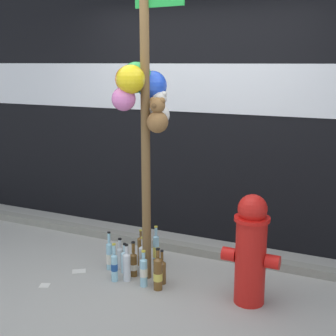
{
  "coord_description": "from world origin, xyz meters",
  "views": [
    {
      "loc": [
        1.75,
        -3.07,
        1.88
      ],
      "look_at": [
        0.15,
        0.36,
        1.02
      ],
      "focal_mm": 50.0,
      "sensor_mm": 36.0,
      "label": 1
    }
  ],
  "objects_px": {
    "bottle_1": "(125,261)",
    "bottle_3": "(144,271)",
    "memorial_post": "(142,78)",
    "bottle_6": "(141,250)",
    "bottle_0": "(143,258)",
    "bottle_4": "(134,263)",
    "bottle_5": "(158,273)",
    "fire_hydrant": "(251,249)",
    "bottle_7": "(114,266)",
    "bottle_8": "(120,256)",
    "bottle_2": "(162,271)",
    "bottle_10": "(109,255)",
    "bottle_9": "(156,249)",
    "bottle_11": "(127,265)"
  },
  "relations": [
    {
      "from": "memorial_post",
      "to": "bottle_0",
      "type": "bearing_deg",
      "value": 125.74
    },
    {
      "from": "fire_hydrant",
      "to": "bottle_6",
      "type": "distance_m",
      "value": 1.18
    },
    {
      "from": "bottle_9",
      "to": "bottle_7",
      "type": "bearing_deg",
      "value": -110.73
    },
    {
      "from": "bottle_6",
      "to": "bottle_7",
      "type": "height_order",
      "value": "bottle_6"
    },
    {
      "from": "bottle_4",
      "to": "bottle_11",
      "type": "distance_m",
      "value": 0.11
    },
    {
      "from": "bottle_0",
      "to": "bottle_9",
      "type": "bearing_deg",
      "value": 81.62
    },
    {
      "from": "bottle_9",
      "to": "bottle_3",
      "type": "bearing_deg",
      "value": -76.97
    },
    {
      "from": "bottle_7",
      "to": "bottle_9",
      "type": "height_order",
      "value": "bottle_9"
    },
    {
      "from": "bottle_11",
      "to": "bottle_8",
      "type": "bearing_deg",
      "value": 132.84
    },
    {
      "from": "bottle_3",
      "to": "bottle_8",
      "type": "bearing_deg",
      "value": 147.75
    },
    {
      "from": "bottle_4",
      "to": "bottle_2",
      "type": "bearing_deg",
      "value": -4.59
    },
    {
      "from": "memorial_post",
      "to": "fire_hydrant",
      "type": "bearing_deg",
      "value": -3.13
    },
    {
      "from": "memorial_post",
      "to": "bottle_1",
      "type": "relative_size",
      "value": 10.38
    },
    {
      "from": "bottle_9",
      "to": "bottle_10",
      "type": "distance_m",
      "value": 0.44
    },
    {
      "from": "fire_hydrant",
      "to": "bottle_7",
      "type": "height_order",
      "value": "fire_hydrant"
    },
    {
      "from": "bottle_1",
      "to": "bottle_10",
      "type": "height_order",
      "value": "bottle_10"
    },
    {
      "from": "bottle_6",
      "to": "bottle_8",
      "type": "height_order",
      "value": "bottle_6"
    },
    {
      "from": "bottle_10",
      "to": "bottle_2",
      "type": "bearing_deg",
      "value": -5.39
    },
    {
      "from": "bottle_7",
      "to": "bottle_10",
      "type": "distance_m",
      "value": 0.25
    },
    {
      "from": "fire_hydrant",
      "to": "bottle_10",
      "type": "distance_m",
      "value": 1.37
    },
    {
      "from": "bottle_0",
      "to": "bottle_4",
      "type": "bearing_deg",
      "value": -112.62
    },
    {
      "from": "memorial_post",
      "to": "bottle_3",
      "type": "height_order",
      "value": "memorial_post"
    },
    {
      "from": "bottle_1",
      "to": "bottle_3",
      "type": "distance_m",
      "value": 0.33
    },
    {
      "from": "bottle_2",
      "to": "bottle_7",
      "type": "relative_size",
      "value": 0.88
    },
    {
      "from": "bottle_2",
      "to": "bottle_9",
      "type": "xyz_separation_m",
      "value": [
        -0.22,
        0.33,
        0.04
      ]
    },
    {
      "from": "fire_hydrant",
      "to": "bottle_6",
      "type": "relative_size",
      "value": 2.54
    },
    {
      "from": "bottle_7",
      "to": "bottle_10",
      "type": "xyz_separation_m",
      "value": [
        -0.17,
        0.19,
        -0.0
      ]
    },
    {
      "from": "memorial_post",
      "to": "bottle_6",
      "type": "bearing_deg",
      "value": 125.14
    },
    {
      "from": "bottle_7",
      "to": "bottle_9",
      "type": "distance_m",
      "value": 0.5
    },
    {
      "from": "bottle_5",
      "to": "bottle_9",
      "type": "xyz_separation_m",
      "value": [
        -0.24,
        0.44,
        0.0
      ]
    },
    {
      "from": "bottle_0",
      "to": "bottle_8",
      "type": "relative_size",
      "value": 1.18
    },
    {
      "from": "bottle_3",
      "to": "bottle_8",
      "type": "xyz_separation_m",
      "value": [
        -0.37,
        0.24,
        -0.02
      ]
    },
    {
      "from": "bottle_2",
      "to": "bottle_10",
      "type": "height_order",
      "value": "bottle_10"
    },
    {
      "from": "bottle_9",
      "to": "bottle_11",
      "type": "distance_m",
      "value": 0.42
    },
    {
      "from": "bottle_9",
      "to": "bottle_11",
      "type": "relative_size",
      "value": 1.13
    },
    {
      "from": "bottle_3",
      "to": "bottle_7",
      "type": "xyz_separation_m",
      "value": [
        -0.28,
        -0.02,
        0.0
      ]
    },
    {
      "from": "memorial_post",
      "to": "bottle_8",
      "type": "xyz_separation_m",
      "value": [
        -0.29,
        0.06,
        -1.64
      ]
    },
    {
      "from": "bottle_10",
      "to": "fire_hydrant",
      "type": "bearing_deg",
      "value": -1.99
    },
    {
      "from": "bottle_9",
      "to": "bottle_1",
      "type": "bearing_deg",
      "value": -123.4
    },
    {
      "from": "bottle_3",
      "to": "bottle_4",
      "type": "xyz_separation_m",
      "value": [
        -0.17,
        0.13,
        -0.02
      ]
    },
    {
      "from": "bottle_9",
      "to": "bottle_10",
      "type": "height_order",
      "value": "bottle_9"
    },
    {
      "from": "bottle_5",
      "to": "bottle_7",
      "type": "distance_m",
      "value": 0.42
    },
    {
      "from": "bottle_1",
      "to": "bottle_5",
      "type": "xyz_separation_m",
      "value": [
        0.42,
        -0.17,
        0.04
      ]
    },
    {
      "from": "bottle_2",
      "to": "bottle_7",
      "type": "distance_m",
      "value": 0.42
    },
    {
      "from": "bottle_2",
      "to": "bottle_10",
      "type": "xyz_separation_m",
      "value": [
        -0.57,
        0.05,
        0.02
      ]
    },
    {
      "from": "bottle_0",
      "to": "bottle_8",
      "type": "xyz_separation_m",
      "value": [
        -0.24,
        0.0,
        -0.02
      ]
    },
    {
      "from": "bottle_3",
      "to": "bottle_10",
      "type": "bearing_deg",
      "value": 159.72
    },
    {
      "from": "bottle_0",
      "to": "bottle_1",
      "type": "relative_size",
      "value": 1.22
    },
    {
      "from": "bottle_4",
      "to": "bottle_10",
      "type": "bearing_deg",
      "value": 173.74
    },
    {
      "from": "bottle_9",
      "to": "bottle_6",
      "type": "bearing_deg",
      "value": -149.72
    }
  ]
}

